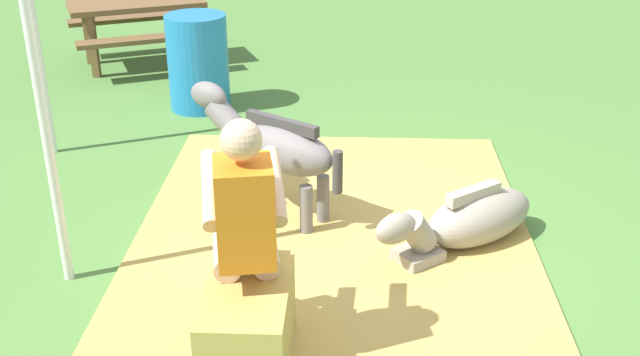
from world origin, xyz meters
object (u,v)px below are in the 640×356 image
(water_barrel, at_px, (198,62))
(tent_pole_left, at_px, (39,92))
(person_seated, at_px, (245,225))
(hay_bale, at_px, (249,329))
(tent_pole_right, at_px, (32,11))
(picnic_bench, at_px, (137,16))
(pony_standing, at_px, (272,146))
(pony_lying, at_px, (469,220))

(water_barrel, bearing_deg, tent_pole_left, 175.61)
(person_seated, bearing_deg, hay_bale, -172.69)
(tent_pole_right, xyz_separation_m, picnic_bench, (2.62, -0.11, -0.66))
(person_seated, distance_m, tent_pole_left, 1.48)
(tent_pole_left, bearing_deg, pony_standing, -52.97)
(tent_pole_left, relative_size, picnic_bench, 1.30)
(pony_standing, bearing_deg, hay_bale, -178.50)
(tent_pole_right, relative_size, picnic_bench, 1.30)
(picnic_bench, bearing_deg, tent_pole_right, 177.69)
(pony_standing, height_order, tent_pole_right, tent_pole_right)
(pony_standing, xyz_separation_m, pony_lying, (-0.38, -1.36, -0.35))
(hay_bale, relative_size, tent_pole_left, 0.31)
(water_barrel, distance_m, picnic_bench, 1.73)
(hay_bale, bearing_deg, person_seated, 7.31)
(water_barrel, bearing_deg, tent_pole_right, 137.97)
(water_barrel, height_order, picnic_bench, water_barrel)
(person_seated, relative_size, tent_pole_right, 0.56)
(picnic_bench, bearing_deg, water_barrel, -145.84)
(hay_bale, relative_size, pony_lying, 0.61)
(person_seated, xyz_separation_m, pony_lying, (1.20, -1.33, -0.58))
(tent_pole_left, xyz_separation_m, tent_pole_right, (2.00, 0.83, 0.00))
(pony_lying, distance_m, picnic_bench, 5.26)
(pony_lying, distance_m, water_barrel, 3.54)
(hay_bale, height_order, tent_pole_right, tent_pole_right)
(pony_standing, xyz_separation_m, picnic_bench, (3.70, 1.93, 0.03))
(person_seated, relative_size, pony_standing, 1.17)
(hay_bale, relative_size, pony_standing, 0.64)
(pony_standing, relative_size, pony_lying, 0.96)
(tent_pole_left, relative_size, tent_pole_right, 1.00)
(water_barrel, height_order, tent_pole_right, tent_pole_right)
(pony_lying, bearing_deg, tent_pole_right, 66.72)
(pony_lying, distance_m, tent_pole_left, 2.82)
(hay_bale, distance_m, person_seated, 0.54)
(person_seated, xyz_separation_m, tent_pole_right, (2.66, 2.06, 0.46))
(person_seated, bearing_deg, water_barrel, 14.43)
(water_barrel, xyz_separation_m, picnic_bench, (1.43, 0.97, 0.11))
(tent_pole_left, xyz_separation_m, picnic_bench, (4.62, 0.72, -0.66))
(pony_standing, distance_m, picnic_bench, 4.18)
(water_barrel, xyz_separation_m, tent_pole_right, (-1.19, 1.07, 0.77))
(person_seated, bearing_deg, pony_standing, 0.89)
(picnic_bench, bearing_deg, hay_bale, -160.01)
(person_seated, distance_m, pony_lying, 1.88)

